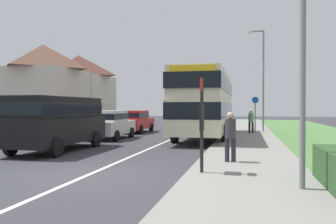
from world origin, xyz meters
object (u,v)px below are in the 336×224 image
at_px(parked_van_black, 57,119).
at_px(bus_stop_sign, 202,118).
at_px(pedestrian_walking_away, 251,120).
at_px(pedestrian_at_stop, 230,134).
at_px(double_decker_bus, 206,102).
at_px(parked_car_red, 134,120).
at_px(street_lamp_mid, 262,74).
at_px(parked_car_white, 109,123).
at_px(cycle_route_sign, 255,113).

height_order(parked_van_black, bus_stop_sign, bus_stop_sign).
bearing_deg(pedestrian_walking_away, pedestrian_at_stop, -93.57).
height_order(double_decker_bus, pedestrian_walking_away, double_decker_bus).
distance_m(parked_car_red, pedestrian_at_stop, 14.45).
height_order(double_decker_bus, bus_stop_sign, double_decker_bus).
bearing_deg(pedestrian_walking_away, bus_stop_sign, -95.67).
bearing_deg(street_lamp_mid, double_decker_bus, -123.34).
bearing_deg(pedestrian_walking_away, double_decker_bus, -130.98).
xyz_separation_m(parked_car_white, street_lamp_mid, (8.62, 6.95, 3.27)).
distance_m(double_decker_bus, pedestrian_walking_away, 4.12).
xyz_separation_m(parked_car_white, cycle_route_sign, (8.15, 5.93, 0.54)).
xyz_separation_m(pedestrian_walking_away, cycle_route_sign, (0.29, 1.08, 0.45)).
relative_size(double_decker_bus, street_lamp_mid, 1.52).
distance_m(parked_car_white, parked_car_red, 5.03).
height_order(parked_car_white, pedestrian_walking_away, pedestrian_walking_away).
height_order(cycle_route_sign, street_lamp_mid, street_lamp_mid).
xyz_separation_m(double_decker_bus, bus_stop_sign, (1.18, -11.23, -0.60)).
distance_m(double_decker_bus, cycle_route_sign, 5.03).
bearing_deg(pedestrian_walking_away, parked_car_white, -148.33).
xyz_separation_m(double_decker_bus, pedestrian_walking_away, (2.59, 2.98, -1.17)).
relative_size(parked_van_black, cycle_route_sign, 2.13).
relative_size(double_decker_bus, pedestrian_walking_away, 6.58).
height_order(parked_car_red, pedestrian_at_stop, pedestrian_at_stop).
xyz_separation_m(double_decker_bus, street_lamp_mid, (3.35, 5.09, 2.02)).
bearing_deg(street_lamp_mid, pedestrian_at_stop, -96.04).
xyz_separation_m(parked_van_black, parked_car_white, (0.07, 5.39, -0.44)).
bearing_deg(street_lamp_mid, pedestrian_walking_away, -109.75).
bearing_deg(parked_car_white, pedestrian_at_stop, -46.33).
relative_size(pedestrian_at_stop, pedestrian_walking_away, 1.00).
bearing_deg(parked_van_black, cycle_route_sign, 54.03).
bearing_deg(double_decker_bus, pedestrian_at_stop, -78.89).
bearing_deg(street_lamp_mid, parked_car_white, -141.10).
xyz_separation_m(cycle_route_sign, street_lamp_mid, (0.47, 1.03, 2.73)).
bearing_deg(parked_car_white, pedestrian_walking_away, 31.67).
height_order(double_decker_bus, street_lamp_mid, street_lamp_mid).
distance_m(pedestrian_at_stop, bus_stop_sign, 2.11).
xyz_separation_m(parked_van_black, cycle_route_sign, (8.21, 11.32, 0.10)).
distance_m(double_decker_bus, parked_van_black, 9.05).
height_order(double_decker_bus, parked_car_red, double_decker_bus).
bearing_deg(double_decker_bus, parked_car_red, 150.05).
bearing_deg(pedestrian_at_stop, parked_van_black, 164.11).
bearing_deg(pedestrian_at_stop, bus_stop_sign, -108.49).
relative_size(parked_car_white, street_lamp_mid, 0.55).
height_order(pedestrian_at_stop, pedestrian_walking_away, same).
xyz_separation_m(double_decker_bus, pedestrian_at_stop, (1.83, -9.30, -1.17)).
relative_size(cycle_route_sign, street_lamp_mid, 0.35).
distance_m(parked_car_white, cycle_route_sign, 10.09).
distance_m(parked_car_white, bus_stop_sign, 11.39).
xyz_separation_m(double_decker_bus, parked_van_black, (-5.34, -7.26, -0.82)).
relative_size(bus_stop_sign, cycle_route_sign, 1.03).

